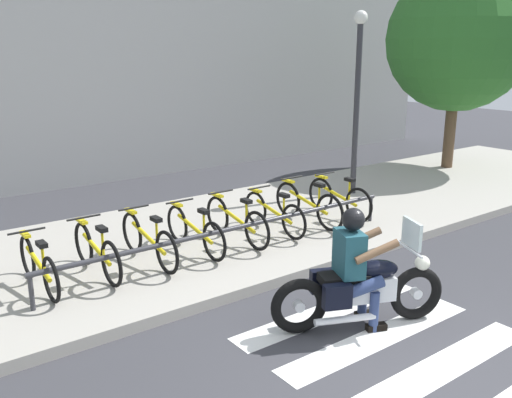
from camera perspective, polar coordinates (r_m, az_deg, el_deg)
ground_plane at (r=6.03m, az=17.23°, el=-17.10°), size 48.00×48.00×0.00m
sidewalk at (r=9.23m, az=-7.04°, el=-4.37°), size 24.00×4.40×0.15m
crosswalk_stripe_2 at (r=6.17m, az=18.43°, el=-16.32°), size 2.80×0.40×0.01m
crosswalk_stripe_3 at (r=6.58m, az=12.59°, el=-13.77°), size 2.80×0.40×0.01m
crosswalk_stripe_4 at (r=7.06m, az=7.59°, el=-11.42°), size 2.80×0.40×0.01m
motorcycle at (r=6.59m, az=10.76°, el=-9.13°), size 2.01×1.00×1.26m
rider at (r=6.42m, az=10.28°, el=-6.19°), size 0.75×0.69×1.45m
bicycle_0 at (r=7.63m, az=-21.60°, el=-6.40°), size 0.48×1.57×0.71m
bicycle_1 at (r=7.83m, az=-16.17°, el=-5.22°), size 0.48×1.60×0.76m
bicycle_2 at (r=8.11m, az=-11.08°, el=-4.19°), size 0.48×1.71×0.75m
bicycle_3 at (r=8.45m, az=-6.37°, el=-3.25°), size 0.48×1.67×0.73m
bicycle_4 at (r=8.84m, az=-2.07°, el=-2.25°), size 0.48×1.71×0.76m
bicycle_5 at (r=9.29m, az=1.84°, el=-1.46°), size 0.48×1.61×0.72m
bicycle_6 at (r=9.77m, az=5.39°, el=-0.55°), size 0.48×1.73×0.79m
bicycle_7 at (r=10.29m, az=8.59°, el=0.12°), size 0.48×1.60×0.77m
bike_rack at (r=8.18m, az=-2.07°, el=-3.14°), size 6.00×0.07×0.49m
street_lamp at (r=11.75m, az=10.46°, el=11.30°), size 0.28×0.28×3.91m
tree_near_rack at (r=15.11m, az=20.21°, el=15.22°), size 3.56×3.56×5.17m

